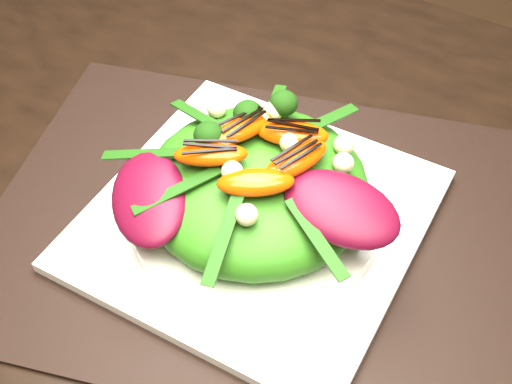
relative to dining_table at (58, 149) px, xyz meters
The scene contains 10 objects.
dining_table is the anchor object (origin of this frame).
placemat 0.25m from the dining_table, ahead, with size 0.50×0.38×0.00m, color black.
plate_base 0.25m from the dining_table, ahead, with size 0.29×0.29×0.01m, color white.
salad_bowl 0.25m from the dining_table, ahead, with size 0.23×0.23×0.02m, color white.
lettuce_mound 0.26m from the dining_table, ahead, with size 0.20×0.20×0.07m, color #306E14.
radicchio_leaf 0.35m from the dining_table, ahead, with size 0.10×0.06×0.02m, color #460719.
orange_segment 0.26m from the dining_table, ahead, with size 0.06×0.03×0.02m, color #D03603.
broccoli_floret 0.22m from the dining_table, 15.16° to the left, with size 0.04×0.04×0.04m, color black.
macadamia_nut 0.30m from the dining_table, ahead, with size 0.02×0.02×0.02m, color #C7C28C.
balsamic_drizzle 0.26m from the dining_table, ahead, with size 0.04×0.00×0.00m, color black.
Camera 1 is at (0.46, -0.34, 1.25)m, focal length 48.00 mm.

